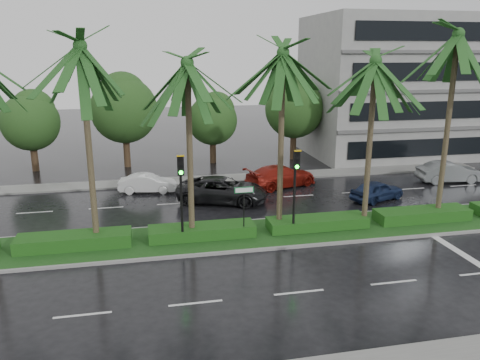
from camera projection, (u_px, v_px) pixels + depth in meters
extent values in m
plane|color=black|center=(266.00, 243.00, 22.76)|extent=(120.00, 120.00, 0.00)
cube|color=slate|center=(224.00, 178.00, 34.08)|extent=(40.00, 2.00, 0.12)
cube|color=gray|center=(261.00, 234.00, 23.69)|extent=(36.00, 4.00, 0.14)
cube|color=#184316|center=(261.00, 232.00, 23.67)|extent=(35.60, 3.70, 0.02)
cube|color=#1E4413|center=(74.00, 241.00, 21.84)|extent=(5.20, 1.40, 0.60)
cube|color=#1E4413|center=(202.00, 231.00, 23.00)|extent=(5.20, 1.40, 0.60)
cube|color=#1E4413|center=(317.00, 222.00, 24.17)|extent=(5.20, 1.40, 0.60)
cube|color=#1E4413|center=(422.00, 215.00, 25.34)|extent=(5.20, 1.40, 0.60)
cube|color=silver|center=(35.00, 212.00, 27.04)|extent=(2.00, 0.12, 0.01)
cube|color=silver|center=(83.00, 315.00, 16.48)|extent=(2.00, 0.12, 0.01)
cube|color=silver|center=(106.00, 208.00, 27.82)|extent=(2.00, 0.12, 0.01)
cube|color=silver|center=(196.00, 303.00, 17.26)|extent=(2.00, 0.12, 0.01)
cube|color=silver|center=(174.00, 204.00, 28.59)|extent=(2.00, 0.12, 0.01)
cube|color=silver|center=(299.00, 292.00, 18.04)|extent=(2.00, 0.12, 0.01)
cube|color=silver|center=(238.00, 200.00, 29.37)|extent=(2.00, 0.12, 0.01)
cube|color=silver|center=(394.00, 282.00, 18.81)|extent=(2.00, 0.12, 0.01)
cube|color=silver|center=(298.00, 196.00, 30.15)|extent=(2.00, 0.12, 0.01)
cube|color=silver|center=(356.00, 192.00, 30.93)|extent=(2.00, 0.12, 0.01)
cube|color=silver|center=(411.00, 189.00, 31.71)|extent=(2.00, 0.12, 0.01)
cube|color=silver|center=(463.00, 185.00, 32.49)|extent=(2.00, 0.12, 0.01)
cube|color=silver|center=(461.00, 253.00, 21.58)|extent=(0.40, 6.00, 0.01)
cylinder|color=#3C3023|center=(89.00, 150.00, 21.00)|extent=(0.28, 0.28, 9.08)
cylinder|color=#3C3023|center=(97.00, 240.00, 22.15)|extent=(0.40, 0.40, 0.44)
cylinder|color=#3C3023|center=(190.00, 155.00, 21.79)|extent=(0.28, 0.28, 8.36)
cylinder|color=#3C3023|center=(192.00, 234.00, 22.83)|extent=(0.40, 0.40, 0.44)
cylinder|color=#3C3023|center=(281.00, 145.00, 22.89)|extent=(0.28, 0.28, 8.79)
cylinder|color=#3C3023|center=(279.00, 225.00, 23.99)|extent=(0.40, 0.40, 0.44)
cylinder|color=#3C3023|center=(369.00, 147.00, 23.44)|extent=(0.28, 0.28, 8.42)
cylinder|color=#3C3023|center=(364.00, 222.00, 24.49)|extent=(0.40, 0.40, 0.44)
cylinder|color=#3C3023|center=(447.00, 131.00, 24.43)|extent=(0.28, 0.28, 9.70)
cylinder|color=#3C3023|center=(437.00, 214.00, 25.65)|extent=(0.40, 0.40, 0.44)
cylinder|color=black|center=(182.00, 209.00, 21.87)|extent=(0.12, 0.12, 3.40)
cube|color=black|center=(181.00, 166.00, 21.13)|extent=(0.30, 0.18, 0.90)
cube|color=gold|center=(180.00, 156.00, 20.89)|extent=(0.34, 0.12, 0.06)
cylinder|color=black|center=(180.00, 160.00, 20.96)|extent=(0.18, 0.04, 0.18)
cylinder|color=black|center=(181.00, 166.00, 21.04)|extent=(0.18, 0.04, 0.18)
cylinder|color=#0CE519|center=(181.00, 173.00, 21.12)|extent=(0.18, 0.04, 0.18)
cylinder|color=black|center=(294.00, 202.00, 22.94)|extent=(0.12, 0.12, 3.40)
cube|color=black|center=(297.00, 160.00, 22.20)|extent=(0.30, 0.18, 0.90)
cube|color=gold|center=(298.00, 151.00, 21.96)|extent=(0.34, 0.12, 0.06)
cylinder|color=black|center=(297.00, 154.00, 22.03)|extent=(0.18, 0.04, 0.18)
cylinder|color=black|center=(297.00, 161.00, 22.11)|extent=(0.18, 0.04, 0.18)
cylinder|color=#0CE519|center=(297.00, 167.00, 22.19)|extent=(0.18, 0.04, 0.18)
cylinder|color=black|center=(244.00, 212.00, 22.66)|extent=(0.06, 0.06, 2.60)
cube|color=#0C5926|center=(244.00, 190.00, 22.32)|extent=(0.95, 0.04, 0.30)
cube|color=white|center=(244.00, 190.00, 22.30)|extent=(0.85, 0.01, 0.22)
cylinder|color=#3C311B|center=(35.00, 157.00, 36.29)|extent=(0.52, 0.52, 2.12)
sphere|color=#1F4218|center=(30.00, 122.00, 35.56)|extent=(4.36, 4.36, 4.36)
sphere|color=#1F4218|center=(30.00, 111.00, 35.62)|extent=(3.27, 3.27, 3.27)
cylinder|color=#3C311B|center=(127.00, 151.00, 37.60)|extent=(0.52, 0.52, 2.54)
sphere|color=#1F4218|center=(124.00, 110.00, 36.72)|extent=(5.22, 5.22, 5.22)
sphere|color=#1F4218|center=(123.00, 97.00, 36.74)|extent=(3.92, 3.92, 3.92)
cylinder|color=#3C311B|center=(213.00, 151.00, 39.03)|extent=(0.52, 0.52, 1.98)
sphere|color=#1F4218|center=(212.00, 120.00, 38.35)|extent=(4.07, 4.07, 4.07)
sphere|color=#1F4218|center=(212.00, 110.00, 38.43)|extent=(3.05, 3.05, 3.05)
cylinder|color=#3C311B|center=(293.00, 145.00, 40.34)|extent=(0.52, 0.52, 2.40)
sphere|color=#1F4218|center=(294.00, 109.00, 39.51)|extent=(4.94, 4.94, 4.94)
sphere|color=#1F4218|center=(293.00, 97.00, 39.54)|extent=(3.71, 3.71, 3.71)
cylinder|color=#3C311B|center=(368.00, 141.00, 41.68)|extent=(0.52, 0.52, 2.54)
sphere|color=#1F4218|center=(371.00, 104.00, 40.81)|extent=(5.23, 5.23, 5.23)
sphere|color=#1F4218|center=(370.00, 92.00, 40.82)|extent=(3.92, 3.92, 3.92)
cube|color=gray|center=(401.00, 87.00, 41.49)|extent=(16.00, 10.00, 12.00)
imported|color=silver|center=(148.00, 183.00, 30.82)|extent=(1.81, 3.85, 1.22)
imported|color=black|center=(222.00, 190.00, 28.77)|extent=(4.33, 6.09, 1.54)
imported|color=maroon|center=(281.00, 176.00, 32.09)|extent=(3.68, 5.55, 1.49)
imported|color=#1A284E|center=(377.00, 191.00, 29.14)|extent=(2.67, 3.95, 1.25)
imported|color=slate|center=(449.00, 172.00, 33.19)|extent=(2.01, 4.58, 1.46)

